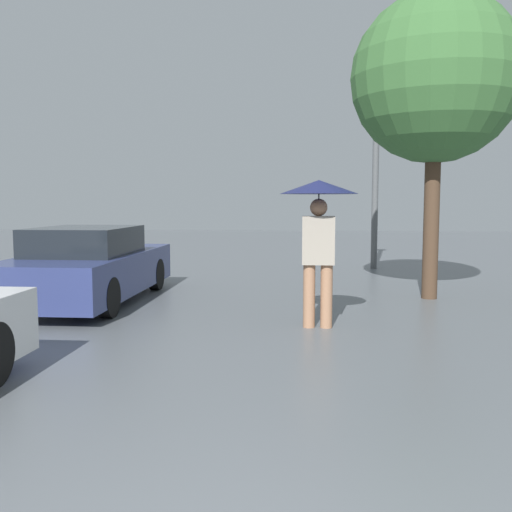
{
  "coord_description": "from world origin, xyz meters",
  "views": [
    {
      "loc": [
        0.22,
        -1.53,
        1.63
      ],
      "look_at": [
        -0.42,
        5.76,
        0.92
      ],
      "focal_mm": 40.0,
      "sensor_mm": 36.0,
      "label": 1
    }
  ],
  "objects": [
    {
      "name": "parked_car_farthest",
      "position": [
        -3.27,
        7.36,
        0.57
      ],
      "size": [
        1.65,
        4.11,
        1.22
      ],
      "color": "navy",
      "rests_on": "ground_plane"
    },
    {
      "name": "pedestrian",
      "position": [
        0.38,
        5.76,
        1.46
      ],
      "size": [
        1.0,
        1.0,
        1.89
      ],
      "color": "#9E7051",
      "rests_on": "ground_plane"
    },
    {
      "name": "tree",
      "position": [
        2.29,
        8.15,
        3.6
      ],
      "size": [
        2.74,
        2.74,
        4.98
      ],
      "color": "#473323",
      "rests_on": "ground_plane"
    },
    {
      "name": "street_lamp",
      "position": [
        1.86,
        12.42,
        2.97
      ],
      "size": [
        0.39,
        0.39,
        4.6
      ],
      "color": "#515456",
      "rests_on": "ground_plane"
    }
  ]
}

